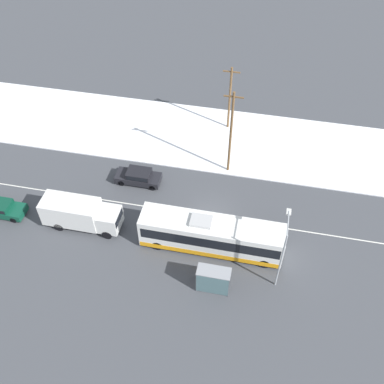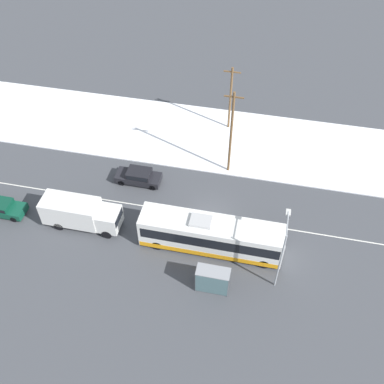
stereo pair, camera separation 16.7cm
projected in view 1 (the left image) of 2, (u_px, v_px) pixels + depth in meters
The scene contains 11 objects.
ground_plane at pixel (210, 217), 41.77m from camera, with size 120.00×120.00×0.00m, color #424449.
snow_lot at pixel (228, 140), 49.22m from camera, with size 80.00×10.73×0.12m.
lane_marking_center at pixel (210, 217), 41.76m from camera, with size 60.00×0.12×0.00m.
city_bus at pixel (211, 235), 38.15m from camera, with size 12.24×2.57×3.44m.
box_truck at pixel (80, 213), 39.96m from camera, with size 7.03×2.30×2.85m.
sedan_car at pixel (139, 176), 44.29m from camera, with size 4.46×1.80×1.48m.
pedestrian_at_stop at pixel (208, 271), 36.46m from camera, with size 0.60×0.27×1.66m.
bus_shelter at pixel (213, 279), 35.16m from camera, with size 2.68×1.20×2.40m.
streetlamp at pixel (283, 248), 34.10m from camera, with size 0.36×2.80×6.54m.
utility_pole_roadside at pixel (231, 133), 42.44m from camera, with size 1.80×0.24×9.48m.
utility_pole_snowlot at pixel (230, 98), 47.94m from camera, with size 1.80×0.24×7.65m.
Camera 1 is at (3.82, -26.79, 31.94)m, focal length 42.00 mm.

